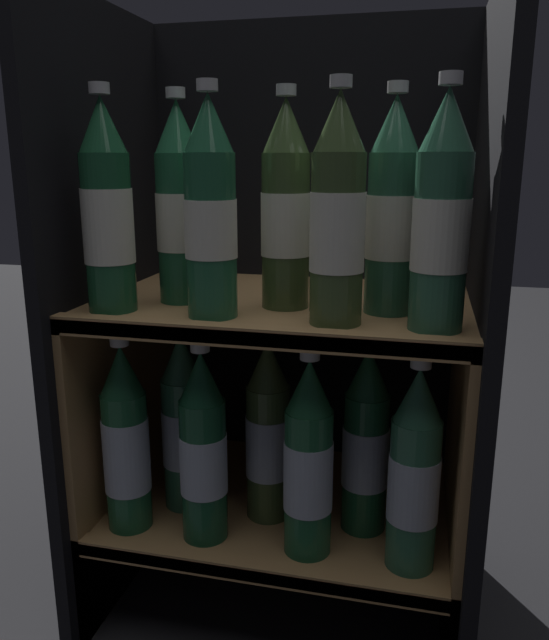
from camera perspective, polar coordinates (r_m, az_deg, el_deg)
fridge_back_wall at (r=1.12m, az=3.01°, el=2.08°), size 0.58×0.02×0.92m
fridge_side_left at (r=1.03m, az=-14.52°, el=0.50°), size 0.02×0.41×0.92m
fridge_side_right at (r=0.91m, az=18.07°, el=-1.47°), size 0.02×0.41×0.92m
shelf_lower at (r=1.05m, az=0.60°, el=-17.78°), size 0.54×0.37×0.17m
shelf_upper at (r=0.96m, az=0.69°, el=-6.39°), size 0.54×0.37×0.50m
bottle_upper_front_0 at (r=0.86m, az=-15.04°, el=9.45°), size 0.07×0.07×0.29m
bottle_upper_front_1 at (r=0.80m, az=-5.87°, el=9.62°), size 0.07×0.07×0.29m
bottle_upper_front_2 at (r=0.77m, az=5.79°, el=9.30°), size 0.07×0.07×0.29m
bottle_upper_front_3 at (r=0.76m, az=15.02°, el=8.89°), size 0.07×0.07×0.29m
bottle_upper_back_0 at (r=0.90m, az=-8.65°, el=10.02°), size 0.07×0.07×0.29m
bottle_upper_back_1 at (r=0.85m, az=1.03°, el=9.94°), size 0.07×0.07×0.29m
bottle_upper_back_2 at (r=0.83m, az=10.70°, el=9.60°), size 0.07×0.07×0.29m
bottle_lower_front_0 at (r=0.94m, az=-13.43°, el=-10.92°), size 0.07×0.07×0.29m
bottle_lower_front_1 at (r=0.90m, az=-6.53°, el=-11.84°), size 0.07×0.07×0.29m
bottle_lower_front_2 at (r=0.86m, az=3.12°, el=-12.96°), size 0.07×0.07×0.29m
bottle_lower_front_3 at (r=0.85m, az=12.65°, el=-13.66°), size 0.07×0.07×0.29m
bottle_lower_back_0 at (r=0.98m, az=-8.32°, el=-9.54°), size 0.07×0.07×0.29m
bottle_lower_back_1 at (r=0.94m, az=-0.60°, el=-10.43°), size 0.07×0.07×0.29m
bottle_lower_back_2 at (r=0.92m, az=8.33°, el=-11.19°), size 0.07×0.07×0.29m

